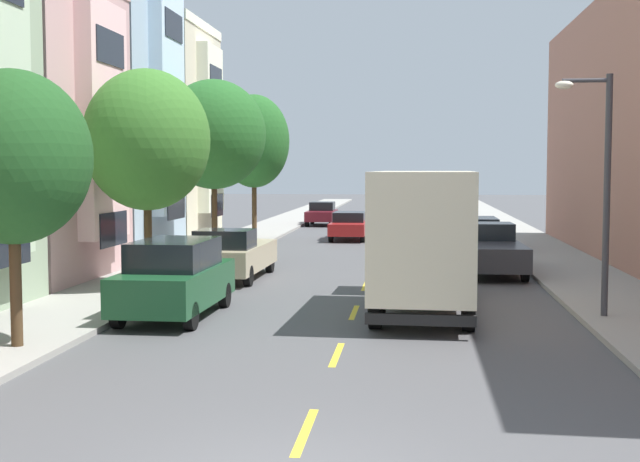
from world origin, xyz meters
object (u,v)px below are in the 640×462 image
object	(u,v)px
street_tree_third	(214,135)
parked_pickup_charcoal	(491,250)
street_lamp	(600,174)
street_tree_second	(147,140)
parked_pickup_champagne	(232,255)
moving_red_sedan	(349,225)
street_tree_farthest	(254,141)
parked_wagon_orange	(458,213)
street_tree_nearest	(12,157)
parked_hatchback_burgundy	(322,214)
parked_suv_forest	(175,278)
delivery_box_truck	(425,233)
parked_wagon_silver	(478,233)

from	to	relation	value
street_tree_third	parked_pickup_charcoal	xyz separation A→B (m)	(10.60, -3.16, -4.20)
street_lamp	parked_pickup_charcoal	xyz separation A→B (m)	(-1.73, 9.12, -2.73)
street_tree_second	parked_pickup_charcoal	xyz separation A→B (m)	(10.60, 5.44, -3.71)
parked_pickup_champagne	moving_red_sedan	size ratio (longest dim) A/B	1.19
street_tree_farthest	parked_wagon_orange	world-z (taller)	street_tree_farthest
street_tree_second	street_tree_third	bearing A→B (deg)	90.00
street_tree_nearest	street_tree_farthest	xyz separation A→B (m)	(-0.00, 25.79, 1.11)
street_tree_third	moving_red_sedan	bearing A→B (deg)	66.49
street_tree_second	street_lamp	size ratio (longest dim) A/B	1.12
street_tree_second	parked_hatchback_burgundy	xyz separation A→B (m)	(2.00, 30.09, -3.78)
street_lamp	parked_wagon_orange	xyz separation A→B (m)	(-1.58, 34.11, -2.75)
street_tree_second	parked_suv_forest	bearing A→B (deg)	-64.57
moving_red_sedan	delivery_box_truck	bearing A→B (deg)	-80.66
street_tree_third	parked_hatchback_burgundy	bearing A→B (deg)	84.69
parked_wagon_silver	moving_red_sedan	xyz separation A→B (m)	(-6.18, 5.15, -0.05)
parked_suv_forest	parked_pickup_charcoal	world-z (taller)	parked_suv_forest
street_tree_third	parked_wagon_silver	distance (m)	12.78
parked_wagon_orange	moving_red_sedan	distance (m)	12.82
street_lamp	delivery_box_truck	world-z (taller)	street_lamp
street_tree_third	street_lamp	bearing A→B (deg)	-44.90
street_lamp	moving_red_sedan	bearing A→B (deg)	108.68
delivery_box_truck	parked_suv_forest	world-z (taller)	delivery_box_truck
parked_hatchback_burgundy	street_tree_farthest	bearing A→B (deg)	-98.80
street_tree_third	parked_suv_forest	world-z (taller)	street_tree_third
parked_wagon_orange	parked_wagon_silver	bearing A→B (deg)	-89.91
street_tree_third	street_tree_farthest	world-z (taller)	street_tree_farthest
parked_wagon_silver	street_lamp	bearing A→B (deg)	-84.99
delivery_box_truck	parked_wagon_orange	world-z (taller)	delivery_box_truck
street_tree_third	parked_wagon_silver	bearing A→B (deg)	26.71
parked_hatchback_burgundy	parked_wagon_silver	xyz separation A→B (m)	(8.78, -16.07, 0.05)
street_tree_farthest	parked_wagon_silver	distance (m)	12.00
street_tree_farthest	parked_hatchback_burgundy	xyz separation A→B (m)	(2.00, 12.90, -4.27)
street_tree_third	street_lamp	distance (m)	17.46
street_tree_third	parked_hatchback_burgundy	xyz separation A→B (m)	(2.00, 21.49, -4.27)
delivery_box_truck	parked_wagon_orange	bearing A→B (deg)	85.58
moving_red_sedan	parked_hatchback_burgundy	bearing A→B (deg)	103.41
delivery_box_truck	parked_wagon_orange	size ratio (longest dim) A/B	1.75
street_tree_third	parked_wagon_orange	distance (m)	24.69
parked_wagon_orange	parked_wagon_silver	xyz separation A→B (m)	(0.03, -16.40, 0.00)
parked_suv_forest	moving_red_sedan	xyz separation A→B (m)	(2.59, 23.41, -0.24)
street_tree_second	street_tree_third	distance (m)	8.61
street_tree_nearest	street_tree_third	world-z (taller)	street_tree_third
street_tree_nearest	street_tree_second	size ratio (longest dim) A/B	0.85
street_tree_second	parked_wagon_silver	size ratio (longest dim) A/B	1.38
street_lamp	parked_wagon_silver	distance (m)	17.98
street_tree_second	parked_suv_forest	xyz separation A→B (m)	(2.01, -4.23, -3.55)
parked_pickup_charcoal	moving_red_sedan	xyz separation A→B (m)	(-6.00, 13.74, -0.08)
parked_suv_forest	delivery_box_truck	bearing A→B (deg)	14.25
street_tree_farthest	moving_red_sedan	xyz separation A→B (m)	(4.60, 1.98, -4.27)
street_lamp	moving_red_sedan	distance (m)	24.29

